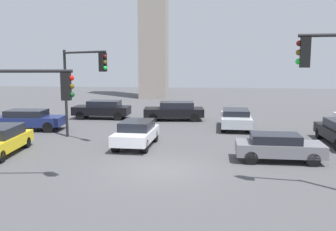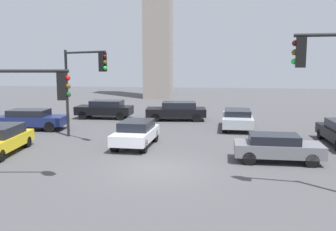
# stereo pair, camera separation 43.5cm
# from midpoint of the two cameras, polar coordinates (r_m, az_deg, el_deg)

# --- Properties ---
(ground_plane) EXTENTS (104.69, 104.69, 0.00)m
(ground_plane) POSITION_cam_midpoint_polar(r_m,az_deg,el_deg) (15.90, -2.00, -8.34)
(ground_plane) COLOR #4C4C4F
(traffic_light_0) EXTENTS (3.33, 2.47, 5.26)m
(traffic_light_0) POSITION_cam_midpoint_polar(r_m,az_deg,el_deg) (21.70, -13.52, 6.11)
(traffic_light_0) COLOR black
(traffic_light_0) RESTS_ON ground_plane
(traffic_light_2) EXTENTS (4.32, 0.84, 4.54)m
(traffic_light_2) POSITION_cam_midpoint_polar(r_m,az_deg,el_deg) (14.58, -23.40, 2.47)
(traffic_light_2) COLOR black
(traffic_light_2) RESTS_ON ground_plane
(car_0) EXTENTS (2.07, 4.51, 1.31)m
(car_0) POSITION_cam_midpoint_polar(r_m,az_deg,el_deg) (25.87, 9.91, -0.43)
(car_0) COLOR #ADB2B7
(car_0) RESTS_ON ground_plane
(car_1) EXTENTS (4.60, 2.21, 1.37)m
(car_1) POSITION_cam_midpoint_polar(r_m,az_deg,el_deg) (26.62, -20.98, -0.53)
(car_1) COLOR navy
(car_1) RESTS_ON ground_plane
(car_3) EXTENTS (4.51, 1.95, 1.47)m
(car_3) POSITION_cam_midpoint_polar(r_m,az_deg,el_deg) (30.49, -10.46, 0.99)
(car_3) COLOR black
(car_3) RESTS_ON ground_plane
(car_4) EXTENTS (1.95, 4.04, 1.38)m
(car_4) POSITION_cam_midpoint_polar(r_m,az_deg,el_deg) (20.14, -5.50, -2.68)
(car_4) COLOR silver
(car_4) RESTS_ON ground_plane
(car_5) EXTENTS (3.93, 1.71, 1.27)m
(car_5) POSITION_cam_midpoint_polar(r_m,az_deg,el_deg) (17.74, 15.90, -4.63)
(car_5) COLOR slate
(car_5) RESTS_ON ground_plane
(car_8) EXTENTS (4.83, 2.52, 1.45)m
(car_8) POSITION_cam_midpoint_polar(r_m,az_deg,el_deg) (29.19, 0.60, 0.78)
(car_8) COLOR black
(car_8) RESTS_ON ground_plane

